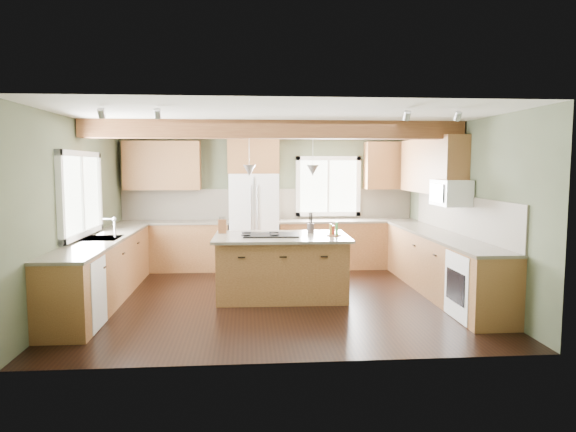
{
  "coord_description": "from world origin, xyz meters",
  "views": [
    {
      "loc": [
        -0.43,
        -7.41,
        1.95
      ],
      "look_at": [
        0.19,
        0.3,
        1.19
      ],
      "focal_mm": 32.0,
      "sensor_mm": 36.0,
      "label": 1
    }
  ],
  "objects": [
    {
      "name": "upper_cab_back_corner",
      "position": [
        2.3,
        2.33,
        1.95
      ],
      "size": [
        0.9,
        0.35,
        0.9
      ],
      "primitive_type": "cube",
      "color": "brown",
      "rests_on": "wall_back"
    },
    {
      "name": "dishwasher",
      "position": [
        -2.49,
        -1.25,
        0.43
      ],
      "size": [
        0.6,
        0.6,
        0.84
      ],
      "primitive_type": "cube",
      "color": "white",
      "rests_on": "floor"
    },
    {
      "name": "counter_right",
      "position": [
        2.5,
        0.05,
        0.9
      ],
      "size": [
        0.64,
        3.74,
        0.04
      ],
      "primitive_type": "cube",
      "color": "#494135",
      "rests_on": "base_cab_right"
    },
    {
      "name": "upper_cab_right",
      "position": [
        2.62,
        0.9,
        1.95
      ],
      "size": [
        0.35,
        2.2,
        0.9
      ],
      "primitive_type": "cube",
      "color": "brown",
      "rests_on": "wall_right"
    },
    {
      "name": "window_back",
      "position": [
        1.15,
        2.48,
        1.55
      ],
      "size": [
        1.1,
        0.04,
        1.0
      ],
      "primitive_type": "cube",
      "color": "white",
      "rests_on": "wall_back"
    },
    {
      "name": "counter_back_left",
      "position": [
        -1.79,
        2.2,
        0.9
      ],
      "size": [
        2.06,
        0.64,
        0.04
      ],
      "primitive_type": "cube",
      "color": "#494135",
      "rests_on": "base_cab_back_left"
    },
    {
      "name": "faucet",
      "position": [
        -2.32,
        0.05,
        1.05
      ],
      "size": [
        0.02,
        0.02,
        0.28
      ],
      "primitive_type": "cylinder",
      "color": "#B2B2B7",
      "rests_on": "sink"
    },
    {
      "name": "base_cab_left",
      "position": [
        -2.5,
        0.05,
        0.44
      ],
      "size": [
        0.6,
        3.7,
        0.88
      ],
      "primitive_type": "cube",
      "color": "brown",
      "rests_on": "floor"
    },
    {
      "name": "refrigerator",
      "position": [
        -0.3,
        2.12,
        0.9
      ],
      "size": [
        0.9,
        0.74,
        1.8
      ],
      "primitive_type": "cube",
      "color": "white",
      "rests_on": "floor"
    },
    {
      "name": "upper_cab_over_fridge",
      "position": [
        -0.3,
        2.33,
        2.15
      ],
      "size": [
        0.96,
        0.35,
        0.7
      ],
      "primitive_type": "cube",
      "color": "brown",
      "rests_on": "wall_back"
    },
    {
      "name": "floor",
      "position": [
        0.0,
        0.0,
        0.0
      ],
      "size": [
        5.6,
        5.6,
        0.0
      ],
      "primitive_type": "plane",
      "color": "black",
      "rests_on": "ground"
    },
    {
      "name": "base_cab_right",
      "position": [
        2.5,
        0.05,
        0.44
      ],
      "size": [
        0.6,
        3.7,
        0.88
      ],
      "primitive_type": "cube",
      "color": "brown",
      "rests_on": "floor"
    },
    {
      "name": "island",
      "position": [
        0.07,
        0.1,
        0.44
      ],
      "size": [
        1.89,
        1.18,
        0.88
      ],
      "primitive_type": "cube",
      "rotation": [
        0.0,
        0.0,
        -0.03
      ],
      "color": "brown",
      "rests_on": "floor"
    },
    {
      "name": "soffit_trim",
      "position": [
        0.0,
        2.4,
        2.54
      ],
      "size": [
        5.55,
        0.2,
        0.1
      ],
      "primitive_type": "cube",
      "color": "#592C19",
      "rests_on": "ceiling"
    },
    {
      "name": "wall_left",
      "position": [
        -2.8,
        0.0,
        1.3
      ],
      "size": [
        0.0,
        5.0,
        5.0
      ],
      "primitive_type": "plane",
      "rotation": [
        1.57,
        0.0,
        1.57
      ],
      "color": "#434A34",
      "rests_on": "ground"
    },
    {
      "name": "microwave",
      "position": [
        2.58,
        -0.05,
        1.55
      ],
      "size": [
        0.4,
        0.7,
        0.38
      ],
      "primitive_type": "cube",
      "color": "white",
      "rests_on": "wall_right"
    },
    {
      "name": "ceiling",
      "position": [
        0.0,
        0.0,
        2.6
      ],
      "size": [
        5.6,
        5.6,
        0.0
      ],
      "primitive_type": "plane",
      "rotation": [
        3.14,
        0.0,
        0.0
      ],
      "color": "silver",
      "rests_on": "wall_back"
    },
    {
      "name": "utensil_crock",
      "position": [
        0.55,
        0.36,
        0.99
      ],
      "size": [
        0.14,
        0.14,
        0.15
      ],
      "primitive_type": "cylinder",
      "rotation": [
        0.0,
        0.0,
        -0.31
      ],
      "color": "#484139",
      "rests_on": "island_top"
    },
    {
      "name": "bottle_tray",
      "position": [
        0.85,
        0.01,
        1.02
      ],
      "size": [
        0.27,
        0.27,
        0.2
      ],
      "primitive_type": null,
      "rotation": [
        0.0,
        0.0,
        -0.27
      ],
      "color": "#5B2E1B",
      "rests_on": "island_top"
    },
    {
      "name": "knife_block",
      "position": [
        -0.81,
        0.43,
        1.02
      ],
      "size": [
        0.13,
        0.1,
        0.21
      ],
      "primitive_type": "cube",
      "rotation": [
        0.0,
        0.0,
        0.08
      ],
      "color": "brown",
      "rests_on": "island_top"
    },
    {
      "name": "backsplash_back",
      "position": [
        0.0,
        2.48,
        1.21
      ],
      "size": [
        5.58,
        0.03,
        0.58
      ],
      "primitive_type": "cube",
      "color": "brown",
      "rests_on": "wall_back"
    },
    {
      "name": "wall_right",
      "position": [
        2.8,
        0.0,
        1.3
      ],
      "size": [
        0.0,
        5.0,
        5.0
      ],
      "primitive_type": "plane",
      "rotation": [
        1.57,
        0.0,
        -1.57
      ],
      "color": "#434A34",
      "rests_on": "ground"
    },
    {
      "name": "cooktop",
      "position": [
        -0.08,
        0.1,
        0.93
      ],
      "size": [
        0.82,
        0.56,
        0.02
      ],
      "primitive_type": "cube",
      "rotation": [
        0.0,
        0.0,
        -0.03
      ],
      "color": "black",
      "rests_on": "island_top"
    },
    {
      "name": "upper_cab_back_left",
      "position": [
        -1.99,
        2.33,
        1.95
      ],
      "size": [
        1.4,
        0.35,
        0.9
      ],
      "primitive_type": "cube",
      "color": "brown",
      "rests_on": "wall_back"
    },
    {
      "name": "counter_back_right",
      "position": [
        1.49,
        2.2,
        0.9
      ],
      "size": [
        2.66,
        0.64,
        0.04
      ],
      "primitive_type": "cube",
      "color": "#494135",
      "rests_on": "base_cab_back_right"
    },
    {
      "name": "oven",
      "position": [
        2.49,
        -1.25,
        0.43
      ],
      "size": [
        0.6,
        0.72,
        0.84
      ],
      "primitive_type": "cube",
      "color": "white",
      "rests_on": "floor"
    },
    {
      "name": "pendant_left",
      "position": [
        -0.39,
        0.11,
        1.88
      ],
      "size": [
        0.18,
        0.18,
        0.16
      ],
      "primitive_type": "cone",
      "rotation": [
        3.14,
        0.0,
        0.0
      ],
      "color": "#B2B2B7",
      "rests_on": "ceiling"
    },
    {
      "name": "base_cab_back_right",
      "position": [
        1.49,
        2.2,
        0.44
      ],
      "size": [
        2.62,
        0.6,
        0.88
      ],
      "primitive_type": "cube",
      "color": "brown",
      "rests_on": "floor"
    },
    {
      "name": "sink",
      "position": [
        -2.5,
        0.05,
        0.91
      ],
      "size": [
        0.5,
        0.65,
        0.03
      ],
      "primitive_type": "cube",
      "color": "#262628",
      "rests_on": "counter_left"
    },
    {
      "name": "wall_back",
      "position": [
        0.0,
        2.5,
        1.3
      ],
      "size": [
        5.6,
        0.0,
        5.6
      ],
      "primitive_type": "plane",
      "rotation": [
        1.57,
        0.0,
        0.0
      ],
      "color": "#434A34",
      "rests_on": "ground"
    },
    {
      "name": "counter_left",
      "position": [
        -2.5,
        0.05,
        0.9
      ],
      "size": [
        0.64,
        3.74,
        0.04
      ],
      "primitive_type": "cube",
      "color": "#494135",
      "rests_on": "base_cab_left"
    },
    {
      "name": "island_top",
      "position": [
        0.07,
        0.1,
        0.9
      ],
      "size": [
        2.01,
        1.31,
        0.04
      ],
      "primitive_type": "cube",
      "rotation": [
        0.0,
        0.0,
        -0.03
      ],
      "color": "#494135",
      "rests_on": "island"
    },
    {
      "name": "pendant_right",
      "position": [
        0.54,
        0.09,
        1.88
      ],
      "size": [
        0.18,
        0.18,
        0.16
      ],
      "primitive_type": "cone",
      "rotation": [
        3.14,
        0.0,
        0.0
      ],
      "color": "#B2B2B7",
      "rests_on": "ceiling"
    },
    {
      "name": "ceiling_beam",
      "position": [
        0.0,
        0.1,
        2.47
      ],
      "size": [
        5.55,
        0.26,
        0.26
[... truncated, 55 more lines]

